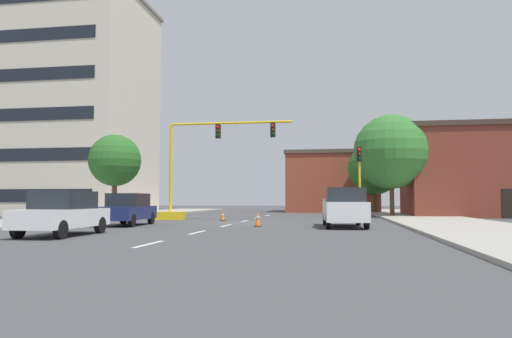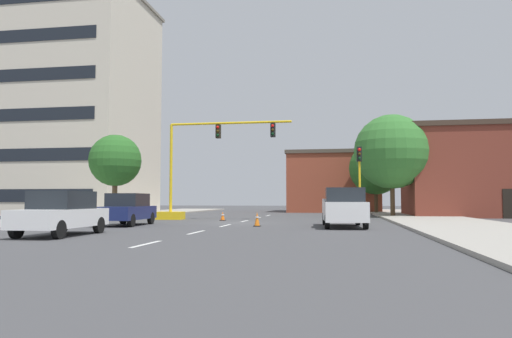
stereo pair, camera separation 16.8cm
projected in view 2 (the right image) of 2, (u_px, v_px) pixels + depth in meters
ground_plane at (237, 223)px, 28.98m from camera, size 160.00×160.00×0.00m
sidewalk_left at (109, 216)px, 38.88m from camera, size 6.00×56.00×0.14m
sidewalk_right at (425, 218)px, 34.83m from camera, size 6.00×56.00×0.14m
lane_stripe_seg_0 at (146, 244)px, 15.20m from camera, size 0.16×2.40×0.01m
lane_stripe_seg_1 at (196, 232)px, 20.61m from camera, size 0.16×2.40×0.01m
lane_stripe_seg_2 at (225, 225)px, 26.02m from camera, size 0.16×2.40×0.01m
lane_stripe_seg_3 at (245, 221)px, 31.44m from camera, size 0.16×2.40×0.01m
lane_stripe_seg_4 at (258, 218)px, 36.85m from camera, size 0.16×2.40×0.01m
lane_stripe_seg_5 at (268, 215)px, 42.26m from camera, size 0.16×2.40×0.01m
building_tall_left at (71, 106)px, 47.42m from camera, size 14.55×12.53×21.21m
building_brick_center at (334, 182)px, 55.49m from camera, size 10.28×10.16×6.75m
building_row_right at (492, 171)px, 39.67m from camera, size 13.84×8.53×7.44m
traffic_signal_gantry at (188, 187)px, 33.83m from camera, size 9.50×1.20×6.83m
traffic_light_pole_right at (359, 166)px, 30.89m from camera, size 0.32×0.47×4.80m
tree_right_mid at (392, 152)px, 38.41m from camera, size 5.95×5.95×8.21m
tree_left_near at (115, 161)px, 33.88m from camera, size 3.64×3.64×5.98m
tree_right_far at (376, 168)px, 47.95m from camera, size 5.25×5.25×7.15m
pickup_truck_white at (343, 208)px, 24.57m from camera, size 2.31×5.51×1.99m
sedan_navy_near_left at (127, 209)px, 26.23m from camera, size 2.10×4.60×1.74m
sedan_white_mid_left at (61, 213)px, 18.78m from camera, size 1.96×4.54×1.74m
traffic_cone_roadside_a at (257, 219)px, 25.20m from camera, size 0.36×0.36×0.76m
traffic_cone_roadside_b at (223, 216)px, 32.21m from camera, size 0.36×0.36×0.60m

